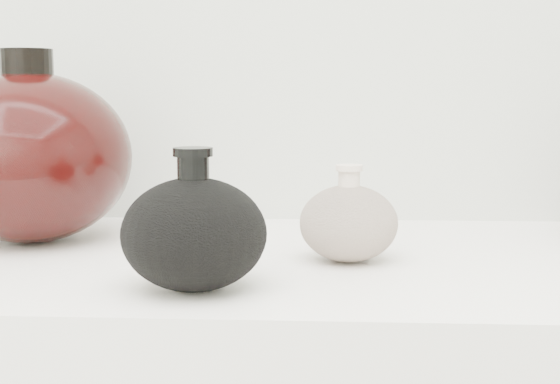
{
  "coord_description": "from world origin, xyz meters",
  "views": [
    {
      "loc": [
        0.04,
        0.08,
        1.09
      ],
      "look_at": [
        -0.01,
        0.92,
        0.98
      ],
      "focal_mm": 50.0,
      "sensor_mm": 36.0,
      "label": 1
    }
  ],
  "objects": [
    {
      "name": "black_gourd_vase",
      "position": [
        -0.08,
        0.79,
        0.95
      ],
      "size": [
        0.15,
        0.15,
        0.14
      ],
      "color": "black",
      "rests_on": "display_counter"
    },
    {
      "name": "cream_gourd_vase",
      "position": [
        0.07,
        0.93,
        0.94
      ],
      "size": [
        0.11,
        0.11,
        0.11
      ],
      "color": "beige",
      "rests_on": "display_counter"
    },
    {
      "name": "left_round_pot",
      "position": [
        -0.32,
        1.02,
        1.01
      ],
      "size": [
        0.3,
        0.3,
        0.24
      ],
      "color": "black",
      "rests_on": "display_counter"
    }
  ]
}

